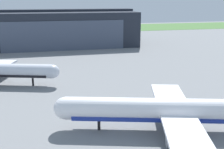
# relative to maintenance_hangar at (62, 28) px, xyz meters

# --- Properties ---
(ground_plane) EXTENTS (440.00, 440.00, 0.00)m
(ground_plane) POSITION_rel_maintenance_hangar_xyz_m (18.58, -99.96, -8.78)
(ground_plane) COLOR slate
(grass_field_strip) EXTENTS (440.00, 56.00, 0.08)m
(grass_field_strip) POSITION_rel_maintenance_hangar_xyz_m (18.58, 80.97, -8.74)
(grass_field_strip) COLOR #487339
(grass_field_strip) RESTS_ON ground_plane
(maintenance_hangar) EXTENTS (74.82, 34.35, 18.47)m
(maintenance_hangar) POSITION_rel_maintenance_hangar_xyz_m (0.00, 0.00, 0.00)
(maintenance_hangar) COLOR #232833
(maintenance_hangar) RESTS_ON ground_plane
(airliner_near_right) EXTENTS (41.74, 33.77, 13.62)m
(airliner_near_right) POSITION_rel_maintenance_hangar_xyz_m (12.27, -106.23, -4.77)
(airliner_near_right) COLOR white
(airliner_near_right) RESTS_ON ground_plane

